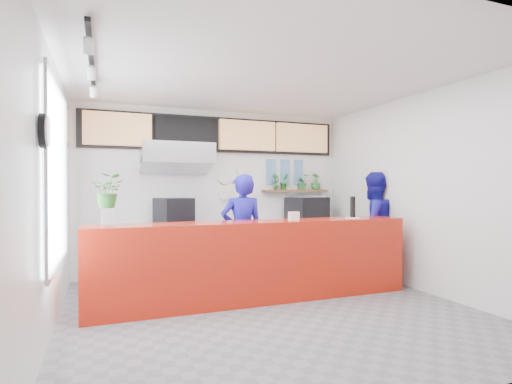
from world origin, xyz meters
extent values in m
plane|color=slate|center=(0.00, 0.00, 0.00)|extent=(5.00, 5.00, 0.00)
plane|color=silver|center=(0.00, 0.00, 3.00)|extent=(5.00, 5.00, 0.00)
plane|color=white|center=(0.00, 2.50, 1.50)|extent=(5.00, 0.00, 5.00)
plane|color=white|center=(-2.50, 0.00, 1.50)|extent=(0.00, 5.00, 5.00)
plane|color=white|center=(2.50, 0.00, 1.50)|extent=(0.00, 5.00, 5.00)
cube|color=red|center=(0.00, 0.40, 0.55)|extent=(4.50, 0.60, 1.10)
cube|color=beige|center=(0.00, 2.49, 2.60)|extent=(5.00, 0.02, 0.80)
cube|color=#B2B5BA|center=(-0.80, 2.20, 0.45)|extent=(1.80, 0.60, 0.90)
cube|color=black|center=(-0.85, 2.20, 1.14)|extent=(0.68, 0.68, 0.48)
cube|color=#B2B5BA|center=(-0.80, 2.15, 2.15)|extent=(1.20, 0.70, 0.35)
cube|color=#B2B5BA|center=(-0.80, 2.15, 1.95)|extent=(1.20, 0.69, 0.31)
cube|color=#B2B5BA|center=(1.50, 2.20, 0.45)|extent=(1.80, 0.60, 0.90)
cube|color=black|center=(1.75, 2.20, 1.14)|extent=(0.85, 0.71, 0.47)
cube|color=silver|center=(1.75, 2.20, 1.38)|extent=(0.62, 0.47, 0.05)
cube|color=brown|center=(1.60, 2.40, 1.50)|extent=(1.40, 0.18, 0.04)
cube|color=tan|center=(-1.75, 2.38, 2.55)|extent=(1.10, 0.10, 0.55)
cube|color=black|center=(-0.59, 2.38, 2.55)|extent=(1.10, 0.10, 0.55)
cube|color=tan|center=(0.57, 2.38, 2.55)|extent=(1.10, 0.10, 0.55)
cube|color=tan|center=(1.73, 2.38, 2.55)|extent=(1.10, 0.10, 0.55)
cube|color=black|center=(0.00, 2.46, 2.55)|extent=(4.80, 0.04, 0.65)
cube|color=silver|center=(-2.47, 0.30, 1.70)|extent=(0.04, 2.20, 1.90)
cube|color=#B2B5BA|center=(-2.45, 0.30, 1.70)|extent=(0.03, 2.30, 2.00)
cylinder|color=black|center=(-2.46, -0.90, 2.05)|extent=(0.05, 0.30, 0.30)
cylinder|color=white|center=(-2.43, -0.90, 2.05)|extent=(0.02, 0.26, 0.26)
cube|color=black|center=(-2.10, 0.00, 2.94)|extent=(0.05, 2.40, 0.04)
cylinder|color=silver|center=(0.15, 2.47, 1.75)|extent=(0.24, 0.03, 0.24)
cylinder|color=silver|center=(0.45, 2.47, 1.65)|extent=(0.24, 0.03, 0.24)
cylinder|color=silver|center=(0.15, 2.47, 1.45)|extent=(0.24, 0.03, 0.24)
cylinder|color=silver|center=(0.50, 2.47, 1.90)|extent=(0.24, 0.03, 0.24)
cube|color=#598CBF|center=(1.10, 2.48, 2.00)|extent=(0.20, 0.02, 0.25)
cube|color=#598CBF|center=(1.40, 2.48, 2.00)|extent=(0.20, 0.02, 0.25)
cube|color=#598CBF|center=(1.70, 2.48, 2.00)|extent=(0.20, 0.02, 0.25)
cube|color=#598CBF|center=(1.10, 2.48, 1.75)|extent=(0.20, 0.02, 0.25)
cube|color=#598CBF|center=(1.40, 2.48, 1.75)|extent=(0.20, 0.02, 0.25)
cube|color=#598CBF|center=(1.70, 2.48, 1.75)|extent=(0.20, 0.02, 0.25)
imported|color=#181595|center=(-0.03, 0.95, 0.88)|extent=(0.69, 0.50, 1.77)
imported|color=#181595|center=(2.36, 0.95, 0.92)|extent=(0.89, 0.70, 1.83)
imported|color=#296C26|center=(1.16, 2.40, 1.69)|extent=(0.21, 0.18, 0.33)
imported|color=#296C26|center=(1.35, 2.40, 1.68)|extent=(0.22, 0.19, 0.33)
imported|color=#296C26|center=(1.75, 2.40, 1.67)|extent=(0.28, 0.24, 0.31)
imported|color=#296C26|center=(2.05, 2.40, 1.69)|extent=(0.23, 0.22, 0.34)
cylinder|color=white|center=(-1.92, 0.35, 1.21)|extent=(0.17, 0.17, 0.21)
imported|color=#296C26|center=(-1.92, 0.35, 1.53)|extent=(0.44, 0.40, 0.41)
cube|color=white|center=(0.54, 0.35, 1.16)|extent=(0.14, 0.09, 0.12)
cylinder|color=white|center=(1.53, 0.35, 1.11)|extent=(0.28, 0.28, 0.02)
cylinder|color=black|center=(1.53, 0.35, 1.27)|extent=(0.09, 0.09, 0.31)
camera|label=1|loc=(-1.99, -4.73, 1.57)|focal=28.00mm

